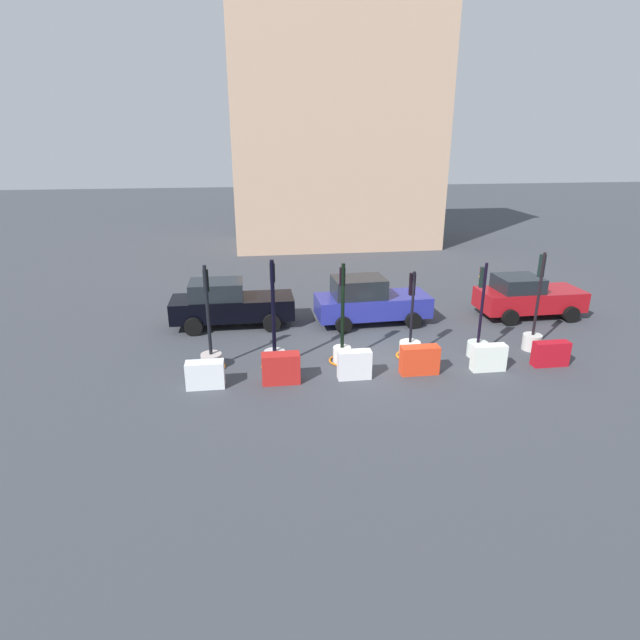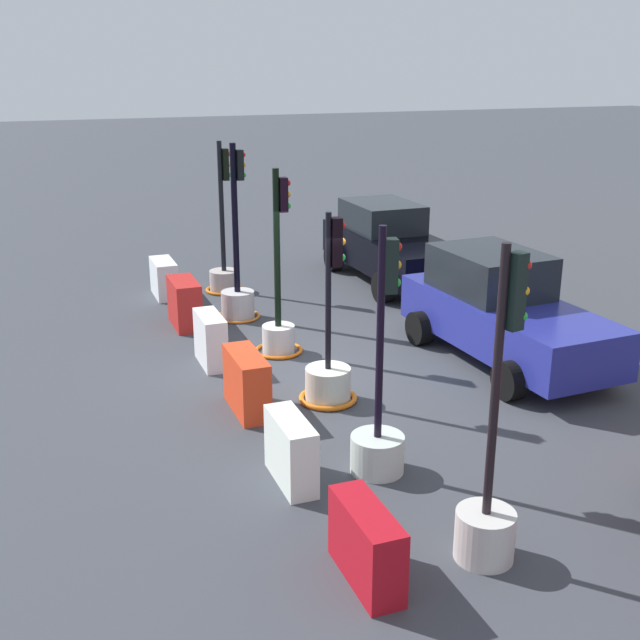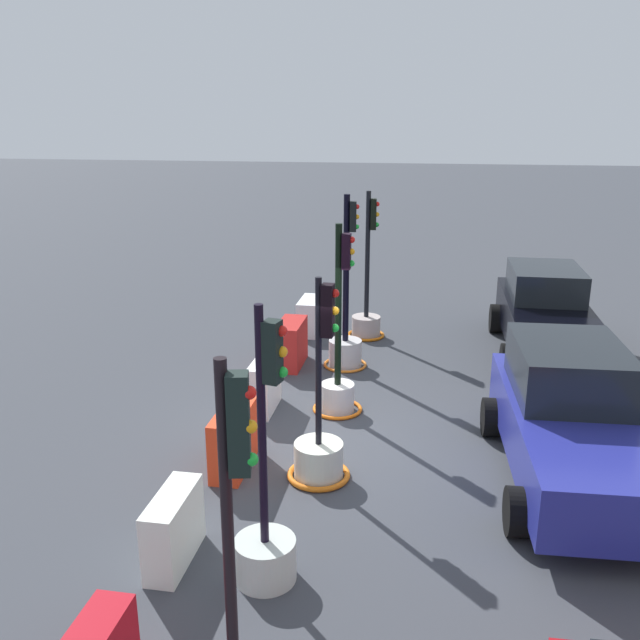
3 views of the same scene
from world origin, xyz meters
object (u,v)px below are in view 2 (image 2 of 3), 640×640
object	(u,v)px
traffic_light_3	(329,373)
construction_barrier_1	(185,303)
construction_barrier_0	(164,278)
construction_barrier_3	(247,383)
traffic_light_1	(238,291)
traffic_light_0	(224,268)
construction_barrier_4	(291,451)
car_blue_estate	(502,311)
construction_barrier_2	(211,340)
traffic_light_2	(279,321)
traffic_light_5	(488,504)
construction_barrier_5	(366,545)
car_black_sedan	(390,244)
traffic_light_4	(379,429)

from	to	relation	value
traffic_light_3	construction_barrier_1	bearing A→B (deg)	-163.40
construction_barrier_0	construction_barrier_3	bearing A→B (deg)	0.27
traffic_light_1	traffic_light_0	bearing A→B (deg)	173.23
construction_barrier_4	car_blue_estate	world-z (taller)	car_blue_estate
construction_barrier_4	traffic_light_0	bearing A→B (deg)	170.82
construction_barrier_1	construction_barrier_2	distance (m)	2.17
construction_barrier_2	car_blue_estate	xyz separation A→B (m)	(1.52, 4.67, 0.43)
traffic_light_2	construction_barrier_4	size ratio (longest dim) A/B	3.08
traffic_light_0	car_blue_estate	size ratio (longest dim) A/B	0.75
traffic_light_5	car_blue_estate	xyz separation A→B (m)	(-4.84, 3.34, 0.24)
car_blue_estate	construction_barrier_5	bearing A→B (deg)	-44.41
traffic_light_1	car_black_sedan	distance (m)	4.28
traffic_light_0	construction_barrier_1	bearing A→B (deg)	-32.58
construction_barrier_0	construction_barrier_5	size ratio (longest dim) A/B	0.97
traffic_light_3	construction_barrier_2	distance (m)	2.46
traffic_light_1	construction_barrier_0	distance (m)	2.32
construction_barrier_2	car_blue_estate	distance (m)	4.93
traffic_light_5	traffic_light_4	bearing A→B (deg)	-172.82
construction_barrier_1	car_blue_estate	world-z (taller)	car_blue_estate
traffic_light_5	construction_barrier_1	xyz separation A→B (m)	(-8.53, -1.31, -0.18)
traffic_light_1	car_black_sedan	world-z (taller)	traffic_light_1
traffic_light_3	car_blue_estate	xyz separation A→B (m)	(-0.58, 3.38, 0.42)
construction_barrier_5	construction_barrier_1	bearing A→B (deg)	-179.87
construction_barrier_4	car_black_sedan	distance (m)	9.45
construction_barrier_4	traffic_light_5	bearing A→B (deg)	31.84
traffic_light_2	traffic_light_3	distance (m)	2.24
construction_barrier_0	construction_barrier_3	distance (m)	6.33
construction_barrier_2	traffic_light_3	bearing A→B (deg)	31.63
construction_barrier_3	car_black_sedan	bearing A→B (deg)	138.61
traffic_light_4	construction_barrier_5	xyz separation A→B (m)	(1.94, -1.04, -0.18)
construction_barrier_3	construction_barrier_0	bearing A→B (deg)	-179.73
traffic_light_5	construction_barrier_4	size ratio (longest dim) A/B	3.19
traffic_light_1	traffic_light_3	xyz separation A→B (m)	(4.38, 0.19, -0.12)
car_black_sedan	construction_barrier_2	bearing A→B (deg)	-53.81
construction_barrier_4	construction_barrier_5	bearing A→B (deg)	1.70
construction_barrier_4	construction_barrier_2	bearing A→B (deg)	179.67
construction_barrier_4	construction_barrier_5	xyz separation A→B (m)	(2.07, 0.06, -0.02)
car_blue_estate	construction_barrier_2	bearing A→B (deg)	-107.99
traffic_light_0	car_blue_estate	world-z (taller)	traffic_light_0
traffic_light_3	construction_barrier_1	size ratio (longest dim) A/B	2.59
traffic_light_1	car_blue_estate	bearing A→B (deg)	43.19
traffic_light_5	construction_barrier_4	xyz separation A→B (m)	(-2.18, -1.35, -0.21)
construction_barrier_1	construction_barrier_2	world-z (taller)	construction_barrier_1
traffic_light_0	construction_barrier_4	size ratio (longest dim) A/B	3.14
traffic_light_4	traffic_light_5	xyz separation A→B (m)	(2.05, 0.26, 0.05)
traffic_light_5	construction_barrier_0	bearing A→B (deg)	-173.00
traffic_light_4	traffic_light_5	distance (m)	2.06
construction_barrier_1	construction_barrier_2	size ratio (longest dim) A/B	1.12
car_blue_estate	construction_barrier_4	bearing A→B (deg)	-60.50
construction_barrier_2	construction_barrier_1	bearing A→B (deg)	179.51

